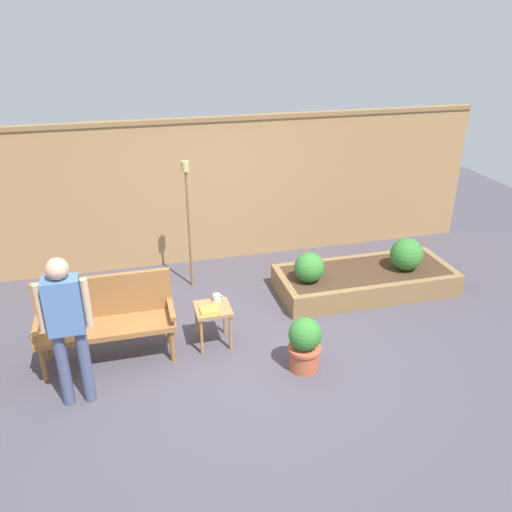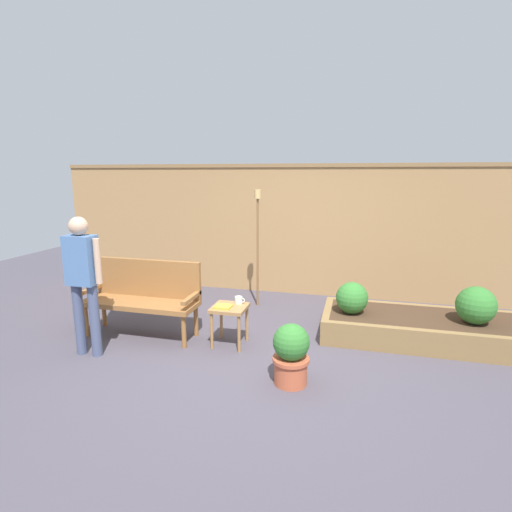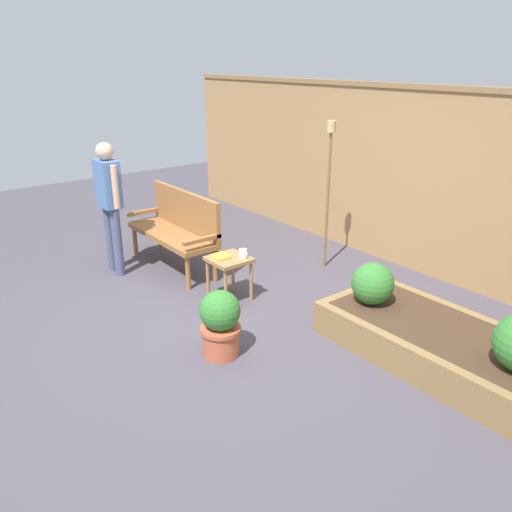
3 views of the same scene
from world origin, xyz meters
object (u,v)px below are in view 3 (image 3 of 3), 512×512
object	(u,v)px
side_table	(229,265)
garden_bench	(178,224)
potted_boxwood	(220,322)
person_by_bench	(109,197)
shrub_near_bench	(373,284)
cup_on_table	(243,253)
book_on_table	(221,256)
tiki_torch	(329,170)

from	to	relation	value
side_table	garden_bench	bearing A→B (deg)	176.94
side_table	potted_boxwood	bearing A→B (deg)	-39.40
garden_bench	person_by_bench	bearing A→B (deg)	-113.21
potted_boxwood	shrub_near_bench	world-z (taller)	shrub_near_bench
cup_on_table	potted_boxwood	xyz separation A→B (m)	(0.78, -0.83, -0.21)
garden_bench	book_on_table	size ratio (longest dim) A/B	7.68
garden_bench	cup_on_table	bearing A→B (deg)	3.14
garden_bench	potted_boxwood	distance (m)	2.16
potted_boxwood	tiki_torch	bearing A→B (deg)	112.22
garden_bench	tiki_torch	xyz separation A→B (m)	(1.12, 1.41, 0.66)
garden_bench	shrub_near_bench	size ratio (longest dim) A/B	3.67
cup_on_table	shrub_near_bench	world-z (taller)	shrub_near_bench
book_on_table	tiki_torch	bearing A→B (deg)	90.49
garden_bench	book_on_table	distance (m)	1.11
side_table	book_on_table	size ratio (longest dim) A/B	2.56
book_on_table	potted_boxwood	distance (m)	1.12
shrub_near_bench	side_table	bearing A→B (deg)	-155.20
side_table	shrub_near_bench	bearing A→B (deg)	24.80
garden_bench	shrub_near_bench	distance (m)	2.60
cup_on_table	book_on_table	xyz separation A→B (m)	(-0.13, -0.20, -0.03)
book_on_table	person_by_bench	bearing A→B (deg)	-156.50
side_table	potted_boxwood	distance (m)	1.10
tiki_torch	person_by_bench	size ratio (longest dim) A/B	1.14
potted_boxwood	person_by_bench	xyz separation A→B (m)	(-2.31, 0.06, 0.62)
side_table	cup_on_table	bearing A→B (deg)	59.74
person_by_bench	potted_boxwood	bearing A→B (deg)	-1.40
cup_on_table	book_on_table	bearing A→B (deg)	-123.42
side_table	shrub_near_bench	world-z (taller)	shrub_near_bench
book_on_table	person_by_bench	size ratio (longest dim) A/B	0.12
garden_bench	person_by_bench	size ratio (longest dim) A/B	0.92
potted_boxwood	tiki_torch	size ratio (longest dim) A/B	0.34
side_table	person_by_bench	bearing A→B (deg)	-156.16
person_by_bench	garden_bench	bearing A→B (deg)	66.79
side_table	person_by_bench	distance (m)	1.68
cup_on_table	potted_boxwood	bearing A→B (deg)	-46.86
side_table	person_by_bench	size ratio (longest dim) A/B	0.31
side_table	person_by_bench	xyz separation A→B (m)	(-1.45, -0.64, 0.54)
side_table	shrub_near_bench	xyz separation A→B (m)	(1.38, 0.64, 0.10)
side_table	cup_on_table	distance (m)	0.19
book_on_table	potted_boxwood	bearing A→B (deg)	-33.80
person_by_bench	shrub_near_bench	bearing A→B (deg)	24.31
garden_bench	person_by_bench	world-z (taller)	person_by_bench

